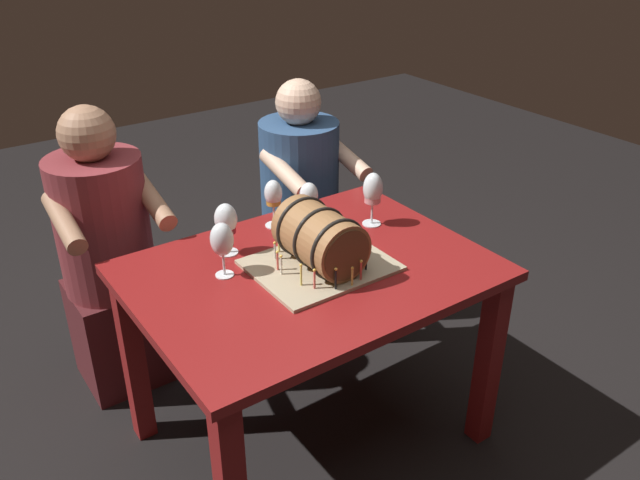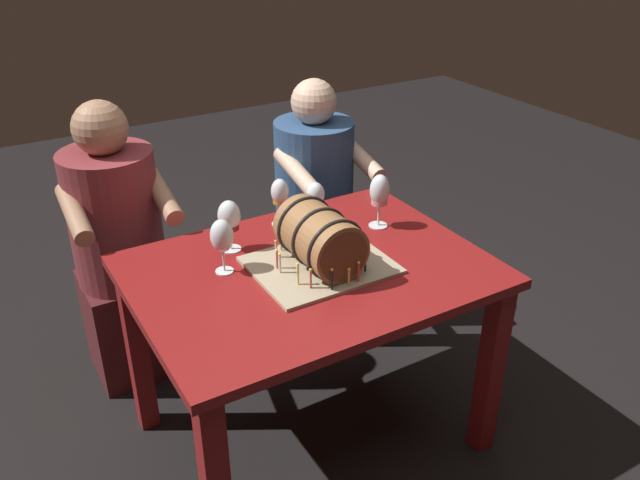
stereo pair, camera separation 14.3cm
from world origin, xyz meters
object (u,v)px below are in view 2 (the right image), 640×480
(wine_glass_empty, at_px, (222,237))
(person_seated_left, at_px, (121,254))
(barrel_cake, at_px, (320,241))
(wine_glass_white, at_px, (315,197))
(wine_glass_rose, at_px, (380,193))
(person_seated_right, at_px, (315,210))
(dining_table, at_px, (310,298))
(wine_glass_red, at_px, (229,218))
(wine_glass_amber, at_px, (280,194))

(wine_glass_empty, relative_size, person_seated_left, 0.16)
(barrel_cake, height_order, wine_glass_white, barrel_cake)
(wine_glass_rose, xyz_separation_m, person_seated_right, (0.08, 0.61, -0.34))
(wine_glass_empty, bearing_deg, barrel_cake, -24.70)
(wine_glass_empty, relative_size, person_seated_right, 0.17)
(wine_glass_white, height_order, wine_glass_empty, wine_glass_empty)
(dining_table, bearing_deg, wine_glass_red, 125.67)
(dining_table, xyz_separation_m, wine_glass_red, (-0.17, 0.24, 0.24))
(wine_glass_amber, relative_size, person_seated_right, 0.16)
(barrel_cake, bearing_deg, person_seated_right, 61.12)
(dining_table, height_order, wine_glass_red, wine_glass_red)
(wine_glass_white, bearing_deg, wine_glass_amber, 149.01)
(wine_glass_red, xyz_separation_m, person_seated_right, (0.62, 0.50, -0.32))
(dining_table, height_order, barrel_cake, barrel_cake)
(wine_glass_empty, xyz_separation_m, person_seated_left, (-0.19, 0.62, -0.31))
(dining_table, relative_size, barrel_cake, 2.60)
(wine_glass_amber, relative_size, wine_glass_red, 0.98)
(dining_table, relative_size, person_seated_left, 0.98)
(barrel_cake, bearing_deg, person_seated_left, 122.41)
(wine_glass_white, distance_m, wine_glass_rose, 0.23)
(person_seated_right, bearing_deg, person_seated_left, 179.99)
(person_seated_left, height_order, person_seated_right, person_seated_left)
(barrel_cake, height_order, wine_glass_empty, barrel_cake)
(wine_glass_white, xyz_separation_m, wine_glass_red, (-0.35, -0.02, 0.01))
(barrel_cake, bearing_deg, wine_glass_empty, 155.30)
(wine_glass_rose, bearing_deg, dining_table, -160.23)
(barrel_cake, xyz_separation_m, wine_glass_amber, (0.03, 0.34, 0.03))
(wine_glass_rose, distance_m, person_seated_left, 1.06)
(dining_table, bearing_deg, person_seated_right, 58.82)
(wine_glass_amber, bearing_deg, barrel_cake, -95.44)
(barrel_cake, distance_m, wine_glass_amber, 0.35)
(wine_glass_rose, bearing_deg, wine_glass_empty, -178.50)
(person_seated_right, bearing_deg, barrel_cake, -118.88)
(wine_glass_white, xyz_separation_m, wine_glass_rose, (0.19, -0.13, 0.02))
(barrel_cake, relative_size, wine_glass_amber, 2.44)
(wine_glass_white, height_order, wine_glass_rose, wine_glass_rose)
(dining_table, relative_size, wine_glass_rose, 5.64)
(wine_glass_white, xyz_separation_m, wine_glass_empty, (-0.43, -0.15, 0.02))
(wine_glass_white, relative_size, wine_glass_amber, 0.93)
(dining_table, xyz_separation_m, person_seated_right, (0.45, 0.74, -0.08))
(wine_glass_amber, height_order, wine_glass_empty, wine_glass_empty)
(dining_table, bearing_deg, barrel_cake, -25.34)
(wine_glass_amber, xyz_separation_m, wine_glass_rose, (0.30, -0.20, 0.01))
(wine_glass_white, height_order, person_seated_right, person_seated_right)
(wine_glass_amber, height_order, wine_glass_rose, wine_glass_rose)
(wine_glass_amber, xyz_separation_m, wine_glass_empty, (-0.32, -0.21, 0.01))
(wine_glass_red, distance_m, person_seated_left, 0.64)
(dining_table, xyz_separation_m, wine_glass_amber, (0.06, 0.33, 0.24))
(wine_glass_amber, bearing_deg, wine_glass_white, -30.99)
(wine_glass_amber, height_order, person_seated_right, person_seated_right)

